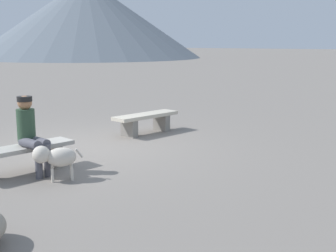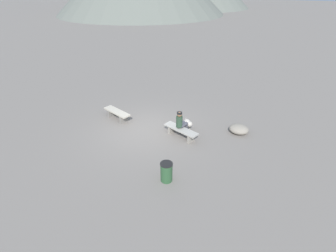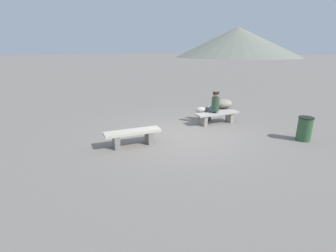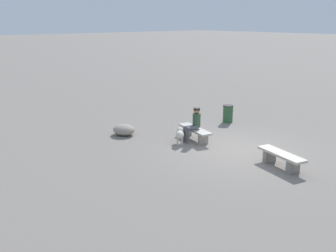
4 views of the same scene
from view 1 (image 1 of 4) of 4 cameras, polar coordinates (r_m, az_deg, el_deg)
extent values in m
cube|color=gray|center=(9.00, -10.79, -2.96)|extent=(210.00, 210.00, 0.06)
cube|color=gray|center=(10.55, -0.82, 0.43)|extent=(0.25, 0.44, 0.37)
cube|color=gray|center=(9.90, -4.88, -0.29)|extent=(0.25, 0.44, 0.37)
cube|color=beige|center=(10.18, -2.79, 1.32)|extent=(1.69, 0.82, 0.08)
cube|color=gray|center=(7.80, -14.10, -3.60)|extent=(0.21, 0.38, 0.37)
cube|color=#B2ADA3|center=(7.48, -17.91, -2.70)|extent=(1.75, 0.83, 0.07)
cylinder|color=#2D4733|center=(7.46, -17.36, 0.12)|extent=(0.28, 0.28, 0.50)
sphere|color=#A3704C|center=(7.40, -17.51, 2.80)|extent=(0.22, 0.22, 0.22)
cylinder|color=black|center=(7.40, -17.54, 3.27)|extent=(0.23, 0.23, 0.08)
cylinder|color=#4C4C56|center=(7.28, -16.91, -2.13)|extent=(0.24, 0.47, 0.15)
cylinder|color=#4C4C56|center=(7.15, -15.90, -4.40)|extent=(0.11, 0.11, 0.51)
cylinder|color=#4C4C56|center=(7.35, -15.87, -1.95)|extent=(0.24, 0.47, 0.15)
cylinder|color=#4C4C56|center=(7.23, -14.84, -4.19)|extent=(0.11, 0.11, 0.51)
ellipsoid|color=beige|center=(6.97, -13.21, -3.80)|extent=(0.52, 0.52, 0.29)
sphere|color=beige|center=(6.96, -15.60, -3.46)|extent=(0.26, 0.26, 0.26)
cylinder|color=beige|center=(6.96, -14.28, -6.01)|extent=(0.04, 0.04, 0.21)
cylinder|color=beige|center=(7.11, -14.30, -5.65)|extent=(0.04, 0.04, 0.21)
cylinder|color=beige|center=(6.96, -11.94, -5.89)|extent=(0.04, 0.04, 0.21)
cylinder|color=beige|center=(7.11, -12.00, -5.54)|extent=(0.04, 0.04, 0.21)
cylinder|color=beige|center=(6.97, -11.08, -3.35)|extent=(0.11, 0.11, 0.15)
cone|color=slate|center=(56.60, -10.14, 13.11)|extent=(27.20, 27.20, 9.21)
camera|label=2|loc=(14.79, -60.08, 21.53)|focal=26.96mm
camera|label=3|loc=(16.39, -14.75, 12.73)|focal=26.37mm
camera|label=4|loc=(14.97, 47.87, 15.66)|focal=41.04mm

